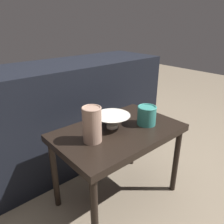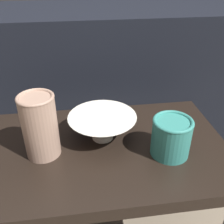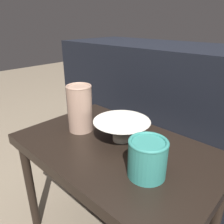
# 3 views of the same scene
# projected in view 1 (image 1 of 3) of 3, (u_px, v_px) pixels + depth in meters

# --- Properties ---
(ground_plane) EXTENTS (8.00, 8.00, 0.00)m
(ground_plane) POSITION_uv_depth(u_px,v_px,m) (118.00, 196.00, 1.45)
(ground_plane) COLOR #7F705B
(table) EXTENTS (0.73, 0.47, 0.50)m
(table) POSITION_uv_depth(u_px,v_px,m) (118.00, 138.00, 1.28)
(table) COLOR black
(table) RESTS_ON ground_plane
(couch_backdrop) EXTENTS (1.58, 0.50, 0.79)m
(couch_backdrop) POSITION_uv_depth(u_px,v_px,m) (67.00, 114.00, 1.71)
(couch_backdrop) COLOR black
(couch_backdrop) RESTS_ON ground_plane
(bowl) EXTENTS (0.21, 0.21, 0.08)m
(bowl) POSITION_uv_depth(u_px,v_px,m) (112.00, 120.00, 1.26)
(bowl) COLOR silver
(bowl) RESTS_ON table
(vase_textured_left) EXTENTS (0.10, 0.10, 0.19)m
(vase_textured_left) POSITION_uv_depth(u_px,v_px,m) (92.00, 124.00, 1.10)
(vase_textured_left) COLOR tan
(vase_textured_left) RESTS_ON table
(vase_colorful_right) EXTENTS (0.11, 0.11, 0.11)m
(vase_colorful_right) POSITION_uv_depth(u_px,v_px,m) (147.00, 115.00, 1.30)
(vase_colorful_right) COLOR teal
(vase_colorful_right) RESTS_ON table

